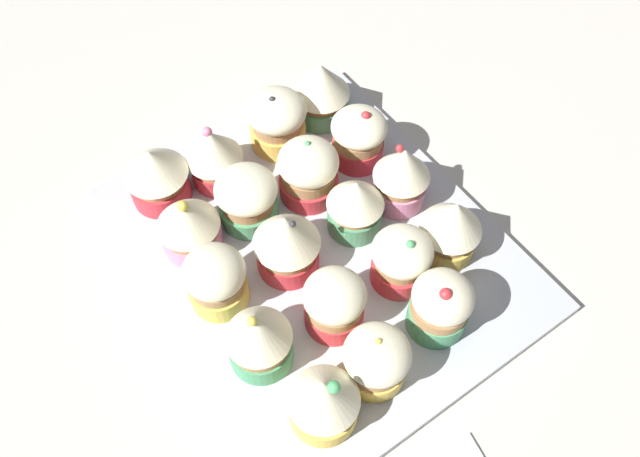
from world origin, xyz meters
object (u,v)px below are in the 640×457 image
object	(u,v)px
cupcake_7	(288,244)
cupcake_15	(321,90)
cupcake_4	(324,399)
cupcake_14	(440,305)
cupcake_8	(334,303)
cupcake_17	(400,174)
cupcake_9	(376,360)
cupcake_11	(308,171)
cupcake_10	(277,120)
cupcake_1	(188,224)
baking_tray	(320,248)
cupcake_0	(156,174)
cupcake_2	(216,279)
cupcake_16	(358,137)
cupcake_3	(259,337)
cupcake_18	(451,227)
cupcake_6	(247,198)
cupcake_13	(401,259)
cupcake_12	(357,207)

from	to	relation	value
cupcake_7	cupcake_15	distance (cm)	20.28
cupcake_4	cupcake_14	size ratio (longest dim) A/B	1.00
cupcake_8	cupcake_17	world-z (taller)	cupcake_17
cupcake_9	cupcake_11	xyz separation A→B (cm)	(-19.80, 6.64, 0.26)
cupcake_10	cupcake_14	bearing A→B (deg)	-0.43
cupcake_9	cupcake_11	distance (cm)	20.88
cupcake_1	cupcake_17	distance (cm)	21.31
baking_tray	cupcake_15	distance (cm)	18.21
cupcake_0	cupcake_15	size ratio (longest dim) A/B	0.94
cupcake_9	cupcake_11	bearing A→B (deg)	161.46
cupcake_2	cupcake_14	distance (cm)	20.13
cupcake_16	cupcake_14	bearing A→B (deg)	-16.65
cupcake_3	cupcake_2	bearing A→B (deg)	-179.30
cupcake_2	cupcake_3	size ratio (longest dim) A/B	0.82
cupcake_3	cupcake_16	bearing A→B (deg)	123.24
cupcake_11	cupcake_14	distance (cm)	19.11
cupcake_2	cupcake_9	bearing A→B (deg)	26.73
cupcake_4	cupcake_9	world-z (taller)	cupcake_4
cupcake_10	cupcake_15	bearing A→B (deg)	96.14
baking_tray	cupcake_16	distance (cm)	12.63
cupcake_0	cupcake_9	size ratio (longest dim) A/B	1.08
cupcake_10	cupcake_15	distance (cm)	6.21
cupcake_7	cupcake_10	size ratio (longest dim) A/B	1.15
cupcake_11	cupcake_10	bearing A→B (deg)	171.24
cupcake_4	cupcake_16	xyz separation A→B (cm)	(-20.99, 19.20, -0.27)
cupcake_16	cupcake_15	bearing A→B (deg)	176.97
cupcake_18	cupcake_7	bearing A→B (deg)	-117.99
cupcake_0	cupcake_6	bearing A→B (deg)	39.16
cupcake_2	cupcake_3	xyz separation A→B (cm)	(7.23, 0.09, 0.63)
cupcake_6	cupcake_7	world-z (taller)	cupcake_7
baking_tray	cupcake_4	xyz separation A→B (cm)	(14.03, -9.43, 4.24)
cupcake_17	cupcake_18	xyz separation A→B (cm)	(7.70, -0.11, 0.01)
cupcake_3	cupcake_7	bearing A→B (deg)	131.34
cupcake_4	cupcake_13	world-z (taller)	cupcake_4
cupcake_6	cupcake_17	size ratio (longest dim) A/B	0.80
cupcake_1	cupcake_17	size ratio (longest dim) A/B	0.92
cupcake_3	cupcake_12	distance (cm)	16.37
cupcake_13	cupcake_0	bearing A→B (deg)	-147.04
cupcake_2	cupcake_13	size ratio (longest dim) A/B	1.02
cupcake_11	cupcake_2	bearing A→B (deg)	-68.41
cupcake_3	cupcake_6	bearing A→B (deg)	152.64
cupcake_2	cupcake_17	distance (cm)	20.90
cupcake_1	cupcake_4	size ratio (longest dim) A/B	1.00
cupcake_0	cupcake_10	world-z (taller)	same
cupcake_3	cupcake_17	xyz separation A→B (cm)	(-6.82, 20.80, -0.05)
cupcake_12	cupcake_15	distance (cm)	15.94
cupcake_16	cupcake_17	xyz separation A→B (cm)	(6.75, 0.10, 0.69)
cupcake_9	cupcake_7	bearing A→B (deg)	179.81
cupcake_10	cupcake_18	bearing A→B (deg)	15.13
cupcake_14	cupcake_16	distance (cm)	20.81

